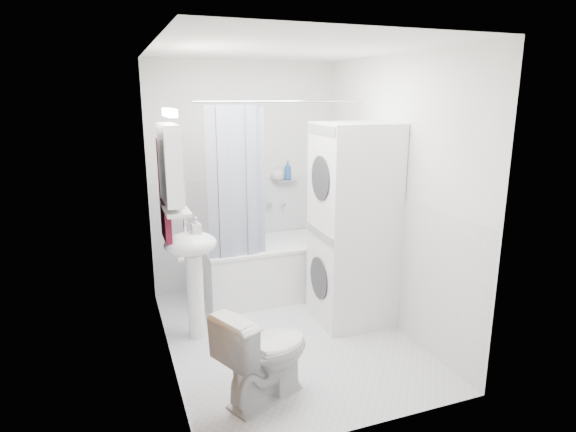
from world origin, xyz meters
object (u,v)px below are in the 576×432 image
object	(u,v)px
bathtub	(276,265)
sink	(192,260)
washer_dryer	(353,225)
toilet	(265,353)

from	to	relation	value
bathtub	sink	xyz separation A→B (m)	(-0.97, -0.65, 0.39)
washer_dryer	bathtub	bearing A→B (deg)	122.38
bathtub	sink	distance (m)	1.23
bathtub	washer_dryer	size ratio (longest dim) A/B	0.83
sink	toilet	xyz separation A→B (m)	(0.30, -1.05, -0.36)
bathtub	washer_dryer	world-z (taller)	washer_dryer
bathtub	washer_dryer	xyz separation A→B (m)	(0.47, -0.80, 0.60)
washer_dryer	toilet	world-z (taller)	washer_dryer
sink	toilet	size ratio (longest dim) A/B	1.51
bathtub	washer_dryer	distance (m)	1.10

